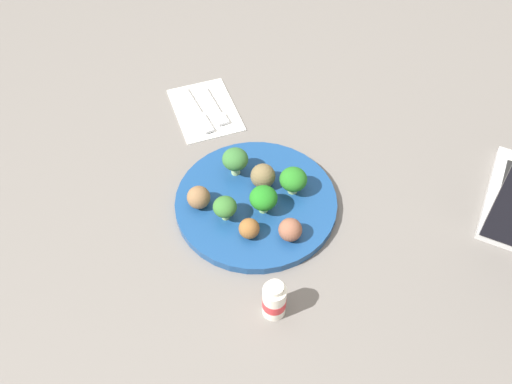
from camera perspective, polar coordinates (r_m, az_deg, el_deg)
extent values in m
plane|color=slate|center=(0.93, 0.00, -1.42)|extent=(4.00, 4.00, 0.00)
cylinder|color=navy|center=(0.92, 0.00, -1.11)|extent=(0.28, 0.28, 0.02)
cylinder|color=#97C279|center=(0.92, 3.99, 0.28)|extent=(0.02, 0.02, 0.01)
ellipsoid|color=#247120|center=(0.90, 4.08, 1.27)|extent=(0.05, 0.05, 0.04)
cylinder|color=#A7C680|center=(0.95, -2.20, 2.45)|extent=(0.02, 0.02, 0.02)
ellipsoid|color=#336930|center=(0.93, -2.25, 3.54)|extent=(0.05, 0.05, 0.04)
cylinder|color=#91C873|center=(0.89, 0.79, -1.66)|extent=(0.02, 0.02, 0.02)
ellipsoid|color=#1F751D|center=(0.87, 0.81, -0.65)|extent=(0.05, 0.05, 0.04)
cylinder|color=#91BC6C|center=(0.89, -3.30, -2.47)|extent=(0.01, 0.01, 0.01)
ellipsoid|color=#346B2C|center=(0.87, -3.37, -1.59)|extent=(0.04, 0.04, 0.03)
sphere|color=brown|center=(0.86, -0.74, -3.94)|extent=(0.03, 0.03, 0.03)
sphere|color=brown|center=(0.85, 3.70, -4.06)|extent=(0.04, 0.04, 0.04)
sphere|color=brown|center=(0.90, -6.18, -0.58)|extent=(0.04, 0.04, 0.04)
sphere|color=brown|center=(0.92, 0.75, 1.73)|extent=(0.04, 0.04, 0.04)
cube|color=white|center=(1.10, -5.49, 8.84)|extent=(0.18, 0.13, 0.01)
cube|color=silver|center=(1.11, -4.88, 9.71)|extent=(0.09, 0.02, 0.01)
cube|color=silver|center=(1.07, -3.72, 7.81)|extent=(0.03, 0.03, 0.01)
cube|color=silver|center=(1.11, -6.95, 9.64)|extent=(0.09, 0.03, 0.01)
cube|color=silver|center=(1.06, -5.52, 7.37)|extent=(0.06, 0.03, 0.01)
cylinder|color=white|center=(0.79, 1.97, -11.59)|extent=(0.04, 0.04, 0.06)
cylinder|color=red|center=(0.79, 1.96, -11.69)|extent=(0.04, 0.04, 0.02)
cylinder|color=silver|center=(0.76, 2.04, -10.30)|extent=(0.03, 0.03, 0.01)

